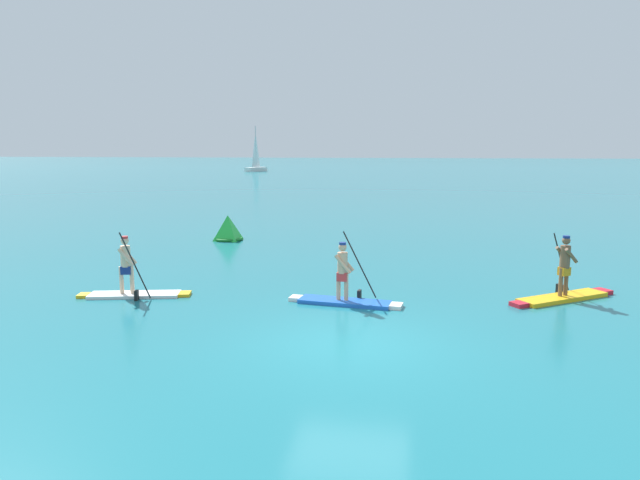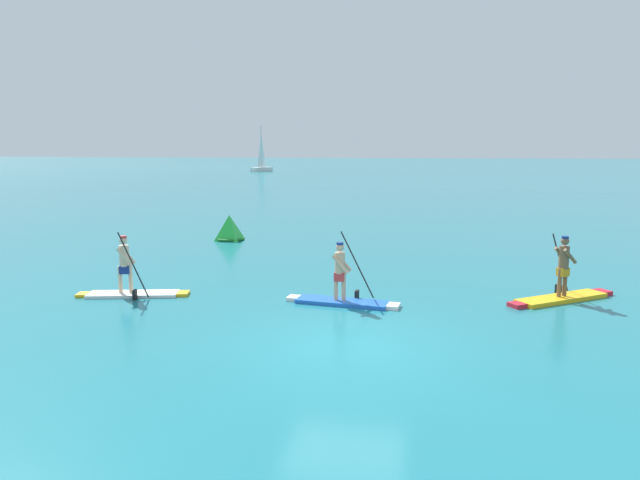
{
  "view_description": "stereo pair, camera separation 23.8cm",
  "coord_description": "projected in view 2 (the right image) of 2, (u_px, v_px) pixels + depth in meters",
  "views": [
    {
      "loc": [
        1.35,
        -11.35,
        3.97
      ],
      "look_at": [
        -2.11,
        8.48,
        0.75
      ],
      "focal_mm": 32.46,
      "sensor_mm": 36.0,
      "label": 1
    },
    {
      "loc": [
        1.58,
        -11.31,
        3.97
      ],
      "look_at": [
        -2.11,
        8.48,
        0.75
      ],
      "focal_mm": 32.46,
      "sensor_mm": 36.0,
      "label": 2
    }
  ],
  "objects": [
    {
      "name": "race_marker_buoy",
      "position": [
        229.0,
        229.0,
        25.09
      ],
      "size": [
        1.48,
        1.48,
        1.09
      ],
      "color": "green",
      "rests_on": "ground"
    },
    {
      "name": "paddleboarder_near_left",
      "position": [
        130.0,
        282.0,
        15.61
      ],
      "size": [
        3.0,
        1.2,
        1.87
      ],
      "rotation": [
        0.0,
        0.0,
        0.23
      ],
      "color": "white",
      "rests_on": "ground"
    },
    {
      "name": "paddleboarder_mid_center",
      "position": [
        342.0,
        291.0,
        14.81
      ],
      "size": [
        2.98,
        0.96,
        1.87
      ],
      "rotation": [
        0.0,
        0.0,
        -0.12
      ],
      "color": "blue",
      "rests_on": "ground"
    },
    {
      "name": "ground",
      "position": [
        345.0,
        343.0,
        11.89
      ],
      "size": [
        440.0,
        440.0,
        0.0
      ],
      "primitive_type": "plane",
      "color": "#1E727F"
    },
    {
      "name": "sailboat_left_horizon",
      "position": [
        262.0,
        165.0,
        98.67
      ],
      "size": [
        2.87,
        4.91,
        7.61
      ],
      "rotation": [
        0.0,
        0.0,
        1.2
      ],
      "color": "white",
      "rests_on": "ground"
    },
    {
      "name": "paddleboarder_far_right",
      "position": [
        562.0,
        288.0,
        15.16
      ],
      "size": [
        3.0,
        2.32,
        1.76
      ],
      "rotation": [
        0.0,
        0.0,
        0.63
      ],
      "color": "yellow",
      "rests_on": "ground"
    }
  ]
}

